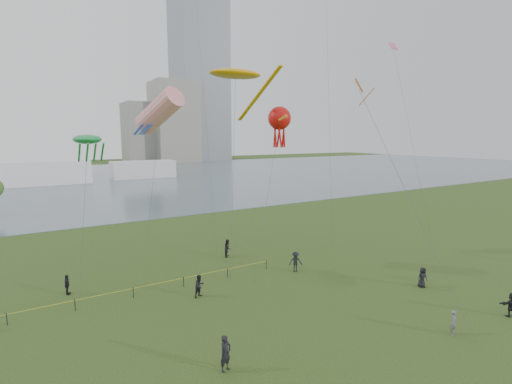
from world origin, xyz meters
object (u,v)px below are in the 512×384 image
kite_stingray (236,75)px  kite_octopus (279,119)px  kite_flyer (454,323)px  fence (40,310)px

kite_stingray → kite_octopus: (3.98, -1.69, -4.18)m
kite_flyer → kite_stingray: 27.25m
fence → kite_octopus: (21.78, 3.33, 13.33)m
fence → kite_stingray: size_ratio=1.30×
kite_flyer → kite_stingray: bearing=83.0°
fence → kite_octopus: bearing=8.7°
fence → kite_stingray: kite_stingray is taller
fence → kite_stingray: (17.80, 5.02, 17.51)m
fence → kite_stingray: 25.47m
fence → kite_flyer: (21.77, -15.67, 0.23)m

